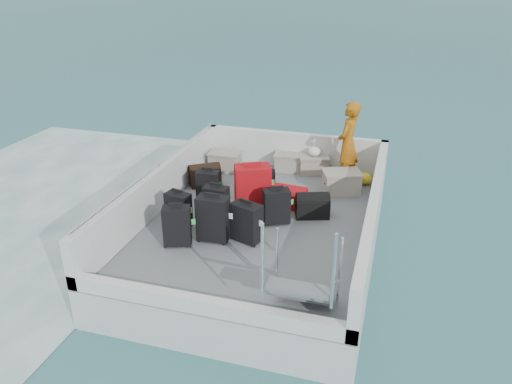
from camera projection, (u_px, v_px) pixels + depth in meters
ground at (260, 253)px, 8.23m from camera, size 160.00×160.00×0.00m
wake_foam at (18, 215)px, 9.47m from camera, size 10.00×10.00×0.00m
ferry_hull at (260, 237)px, 8.10m from camera, size 3.60×5.00×0.60m
deck at (261, 220)px, 7.97m from camera, size 3.30×4.70×0.02m
deck_fittings at (277, 210)px, 7.44m from camera, size 3.60×5.00×0.90m
suitcase_0 at (177, 227)px, 7.12m from camera, size 0.44×0.34×0.61m
suitcase_1 at (179, 210)px, 7.63m from camera, size 0.42×0.30×0.57m
suitcase_2 at (208, 186)px, 8.49m from camera, size 0.39×0.25×0.55m
suitcase_3 at (213, 219)px, 7.24m from camera, size 0.47×0.29×0.70m
suitcase_4 at (216, 204)px, 7.85m from camera, size 0.39×0.25×0.57m
suitcase_5 at (253, 189)px, 8.12m from camera, size 0.66×0.55×0.78m
suitcase_6 at (247, 223)px, 7.24m from camera, size 0.49×0.38×0.59m
suitcase_7 at (276, 207)px, 7.74m from camera, size 0.47×0.39×0.57m
suitcase_8 at (285, 196)px, 8.45m from camera, size 0.71×0.51×0.27m
duffel_0 at (205, 177)px, 9.16m from camera, size 0.63×0.56×0.32m
duffel_1 at (262, 182)px, 8.97m from camera, size 0.42×0.32×0.32m
duffel_2 at (312, 207)px, 8.01m from camera, size 0.60×0.45×0.32m
crate_0 at (225, 162)px, 9.84m from camera, size 0.57×0.40×0.34m
crate_1 at (288, 163)px, 9.84m from camera, size 0.56×0.42×0.31m
crate_2 at (314, 165)px, 9.71m from camera, size 0.61×0.50×0.32m
crate_3 at (341, 183)px, 8.84m from camera, size 0.73×0.62×0.37m
yellow_bag at (364, 179)px, 9.22m from camera, size 0.28×0.26×0.22m
white_bag at (314, 153)px, 9.60m from camera, size 0.24×0.24×0.18m
passenger at (348, 144)px, 9.00m from camera, size 0.49×0.64×1.54m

